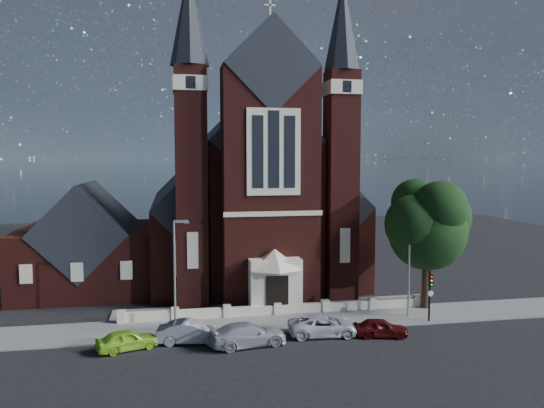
# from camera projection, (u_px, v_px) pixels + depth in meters

# --- Properties ---
(ground) EXTENTS (120.00, 120.00, 0.00)m
(ground) POSITION_uv_depth(u_px,v_px,m) (260.00, 290.00, 50.54)
(ground) COLOR black
(ground) RESTS_ON ground
(pavement_strip) EXTENTS (60.00, 5.00, 0.12)m
(pavement_strip) POSITION_uv_depth(u_px,v_px,m) (282.00, 323.00, 40.26)
(pavement_strip) COLOR slate
(pavement_strip) RESTS_ON ground
(forecourt_paving) EXTENTS (26.00, 3.00, 0.14)m
(forecourt_paving) POSITION_uv_depth(u_px,v_px,m) (272.00, 308.00, 44.18)
(forecourt_paving) COLOR slate
(forecourt_paving) RESTS_ON ground
(forecourt_wall) EXTENTS (24.00, 0.40, 0.90)m
(forecourt_wall) POSITION_uv_depth(u_px,v_px,m) (277.00, 315.00, 42.22)
(forecourt_wall) COLOR beige
(forecourt_wall) RESTS_ON ground
(church) EXTENTS (20.01, 34.90, 29.20)m
(church) POSITION_uv_depth(u_px,v_px,m) (247.00, 198.00, 57.62)
(church) COLOR #441712
(church) RESTS_ON ground
(parish_hall) EXTENTS (12.00, 12.20, 10.24)m
(parish_hall) POSITION_uv_depth(u_px,v_px,m) (88.00, 248.00, 50.14)
(parish_hall) COLOR #441712
(parish_hall) RESTS_ON ground
(street_tree) EXTENTS (6.40, 6.60, 10.70)m
(street_tree) POSITION_uv_depth(u_px,v_px,m) (430.00, 226.00, 43.21)
(street_tree) COLOR black
(street_tree) RESTS_ON ground
(street_lamp_left) EXTENTS (1.16, 0.22, 8.09)m
(street_lamp_left) POSITION_uv_depth(u_px,v_px,m) (176.00, 269.00, 37.90)
(street_lamp_left) COLOR gray
(street_lamp_left) RESTS_ON ground
(street_lamp_right) EXTENTS (1.16, 0.22, 8.09)m
(street_lamp_right) POSITION_uv_depth(u_px,v_px,m) (410.00, 260.00, 41.27)
(street_lamp_right) COLOR gray
(street_lamp_right) RESTS_ON ground
(traffic_signal) EXTENTS (0.28, 0.42, 4.00)m
(traffic_signal) POSITION_uv_depth(u_px,v_px,m) (430.00, 289.00, 40.07)
(traffic_signal) COLOR black
(traffic_signal) RESTS_ON ground
(car_lime_van) EXTENTS (4.24, 2.80, 1.34)m
(car_lime_van) POSITION_uv_depth(u_px,v_px,m) (127.00, 340.00, 34.52)
(car_lime_van) COLOR #90D42A
(car_lime_van) RESTS_ON ground
(car_silver_a) EXTENTS (4.82, 2.28, 1.53)m
(car_silver_a) POSITION_uv_depth(u_px,v_px,m) (192.00, 332.00, 35.78)
(car_silver_a) COLOR #9999A0
(car_silver_a) RESTS_ON ground
(car_silver_b) EXTENTS (5.50, 2.94, 1.52)m
(car_silver_b) POSITION_uv_depth(u_px,v_px,m) (248.00, 335.00, 35.30)
(car_silver_b) COLOR #A1A2A9
(car_silver_b) RESTS_ON ground
(car_white_suv) EXTENTS (5.26, 2.77, 1.41)m
(car_white_suv) POSITION_uv_depth(u_px,v_px,m) (324.00, 326.00, 37.34)
(car_white_suv) COLOR silver
(car_white_suv) RESTS_ON ground
(car_dark_red) EXTENTS (4.01, 2.32, 1.28)m
(car_dark_red) POSITION_uv_depth(u_px,v_px,m) (381.00, 328.00, 37.08)
(car_dark_red) COLOR #4C0D0E
(car_dark_red) RESTS_ON ground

